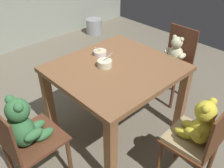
% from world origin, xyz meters
% --- Properties ---
extents(ground_plane, '(5.20, 5.20, 0.04)m').
position_xyz_m(ground_plane, '(0.00, 0.00, -0.02)').
color(ground_plane, '#706957').
extents(dining_table, '(1.07, 1.00, 0.75)m').
position_xyz_m(dining_table, '(0.00, 0.00, 0.63)').
color(dining_table, brown).
rests_on(dining_table, ground_plane).
extents(teddy_chair_near_left, '(0.43, 0.43, 0.88)m').
position_xyz_m(teddy_chair_near_left, '(-0.92, 0.01, 0.58)').
color(teddy_chair_near_left, brown).
rests_on(teddy_chair_near_left, ground_plane).
extents(teddy_chair_near_front, '(0.39, 0.38, 0.86)m').
position_xyz_m(teddy_chair_near_front, '(0.00, -0.86, 0.56)').
color(teddy_chair_near_front, '#5A331B').
rests_on(teddy_chair_near_front, ground_plane).
extents(teddy_chair_near_right, '(0.37, 0.39, 0.86)m').
position_xyz_m(teddy_chair_near_right, '(0.91, -0.04, 0.53)').
color(teddy_chair_near_right, brown).
rests_on(teddy_chair_near_right, ground_plane).
extents(porridge_bowl_cream_center, '(0.14, 0.13, 0.13)m').
position_xyz_m(porridge_bowl_cream_center, '(-0.07, 0.07, 0.79)').
color(porridge_bowl_cream_center, beige).
rests_on(porridge_bowl_cream_center, dining_table).
extents(porridge_bowl_white_far_center, '(0.14, 0.13, 0.11)m').
position_xyz_m(porridge_bowl_white_far_center, '(0.05, 0.27, 0.78)').
color(porridge_bowl_white_far_center, silver).
rests_on(porridge_bowl_white_far_center, dining_table).
extents(metal_pail, '(0.30, 0.30, 0.28)m').
position_xyz_m(metal_pail, '(1.52, 2.15, 0.14)').
color(metal_pail, '#93969B').
rests_on(metal_pail, ground_plane).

